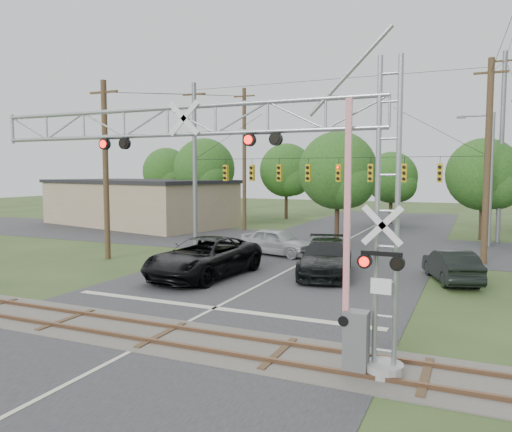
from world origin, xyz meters
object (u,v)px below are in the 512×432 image
at_px(sedan_silver, 278,242).
at_px(commercial_building, 138,202).
at_px(traffic_signal_span, 336,166).
at_px(pickup_black, 204,257).
at_px(car_dark, 326,258).
at_px(crossing_gantry, 244,177).
at_px(streetlight, 489,172).

distance_m(sedan_silver, commercial_building, 22.39).
bearing_deg(traffic_signal_span, sedan_silver, -148.64).
distance_m(traffic_signal_span, pickup_black, 11.41).
relative_size(car_dark, commercial_building, 0.30).
bearing_deg(pickup_black, car_dark, 32.29).
height_order(pickup_black, sedan_silver, pickup_black).
height_order(crossing_gantry, streetlight, streetlight).
height_order(crossing_gantry, traffic_signal_span, traffic_signal_span).
bearing_deg(streetlight, traffic_signal_span, -140.25).
distance_m(car_dark, streetlight, 16.54).
bearing_deg(commercial_building, pickup_black, -31.78).
distance_m(car_dark, commercial_building, 28.69).
xyz_separation_m(crossing_gantry, pickup_black, (-6.39, 8.80, -4.08)).
distance_m(pickup_black, streetlight, 21.77).
height_order(commercial_building, streetlight, streetlight).
height_order(car_dark, commercial_building, commercial_building).
xyz_separation_m(crossing_gantry, car_dark, (-0.95, 11.68, -4.16)).
bearing_deg(sedan_silver, pickup_black, -174.23).
relative_size(sedan_silver, streetlight, 0.53).
bearing_deg(sedan_silver, commercial_building, 72.68).
xyz_separation_m(pickup_black, sedan_silver, (0.95, 7.62, -0.14)).
bearing_deg(crossing_gantry, commercial_building, 131.83).
xyz_separation_m(crossing_gantry, streetlight, (6.62, 25.73, 0.15)).
bearing_deg(sedan_silver, traffic_signal_span, -45.75).
xyz_separation_m(crossing_gantry, commercial_building, (-24.75, 27.66, -2.82)).
bearing_deg(car_dark, streetlight, 49.53).
distance_m(crossing_gantry, sedan_silver, 17.80).
relative_size(pickup_black, sedan_silver, 1.43).
bearing_deg(car_dark, crossing_gantry, -97.47).
bearing_deg(commercial_building, sedan_silver, -16.22).
distance_m(traffic_signal_span, sedan_silver, 6.07).
bearing_deg(sedan_silver, streetlight, -39.42).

